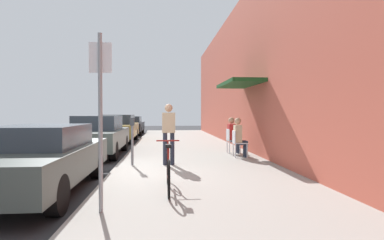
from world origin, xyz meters
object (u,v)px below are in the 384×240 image
Objects in this scene: parked_car_2 at (119,128)px; pedestrian_standing at (169,129)px; parking_meter at (132,138)px; parked_car_3 at (130,125)px; street_sign at (100,108)px; parked_car_1 at (98,135)px; seated_patron_1 at (233,134)px; cafe_chair_1 at (231,139)px; parked_car_0 at (39,158)px; bicycle_0 at (168,171)px; cafe_chair_0 at (238,142)px; seated_patron_0 at (239,136)px.

parked_car_2 is 2.59× the size of pedestrian_standing.
pedestrian_standing reaches higher than parked_car_2.
pedestrian_standing is (1.01, -0.03, 0.23)m from parking_meter.
street_sign reaches higher than parked_car_3.
parked_car_1 is 3.41× the size of seated_patron_1.
street_sign reaches higher than cafe_chair_1.
street_sign is at bearing -83.01° from parked_car_2.
parked_car_0 is 5.06× the size of cafe_chair_1.
parked_car_3 reaches higher than bicycle_0.
parking_meter is 1.52× the size of cafe_chair_0.
cafe_chair_0 is (3.34, 5.28, -1.02)m from street_sign.
parked_car_0 is at bearing 168.66° from bicycle_0.
cafe_chair_1 is (2.34, 5.08, 0.14)m from bicycle_0.
seated_patron_1 is (4.90, -6.02, 0.06)m from parked_car_2.
parked_car_0 is 10.59m from parked_car_2.
street_sign reaches higher than pedestrian_standing.
parked_car_2 is 2.57× the size of bicycle_0.
seated_patron_1 is at bearing 61.31° from street_sign.
parked_car_3 is 18.10m from street_sign.
parked_car_0 is 16.37m from parked_car_3.
parked_car_3 is at bearing 112.32° from cafe_chair_1.
street_sign is (1.50, -6.98, 0.89)m from parked_car_1.
parked_car_2 reaches higher than parked_car_0.
street_sign reaches higher than seated_patron_0.
parked_car_1 reaches higher than cafe_chair_1.
seated_patron_1 is at bearing -8.85° from parked_car_1.
parking_meter reaches higher than parked_car_3.
pedestrian_standing reaches higher than cafe_chair_1.
cafe_chair_0 is 2.68m from pedestrian_standing.
pedestrian_standing is at bearing -72.80° from parked_car_2.
parked_car_0 is 1.00× the size of parked_car_3.
seated_patron_0 is 1.48× the size of cafe_chair_1.
parked_car_1 is 1.00× the size of parked_car_2.
parked_car_3 is at bearing 90.00° from parked_car_0.
parked_car_2 reaches higher than parking_meter.
pedestrian_standing is at bearing -1.89° from parking_meter.
parked_car_3 is at bearing 94.76° from street_sign.
cafe_chair_0 is 0.96m from seated_patron_1.
seated_patron_0 is at bearing 36.56° from parked_car_0.
street_sign is at bearing -122.82° from seated_patron_0.
seated_patron_1 is (2.40, 5.08, 0.34)m from bicycle_0.
pedestrian_standing is (2.56, -3.01, 0.37)m from parked_car_1.
parked_car_1 reaches higher than parked_car_3.
parked_car_1 is 2.59× the size of pedestrian_standing.
parked_car_2 reaches higher than bicycle_0.
parked_car_0 is 2.57× the size of bicycle_0.
seated_patron_1 reaches higher than parked_car_0.
seated_patron_0 is 2.70m from pedestrian_standing.
seated_patron_0 is (2.40, 4.14, 0.34)m from bicycle_0.
parking_meter is 0.77× the size of bicycle_0.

